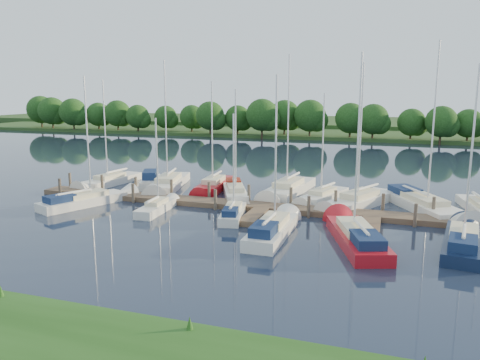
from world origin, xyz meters
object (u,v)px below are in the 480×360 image
(dock, at_px, (263,209))
(sailboat_n_5, at_px, (288,191))
(sailboat_s_2, at_px, (233,213))
(sailboat_n_0, at_px, (110,182))
(motorboat, at_px, (150,181))

(dock, height_order, sailboat_n_5, sailboat_n_5)
(sailboat_n_5, xyz_separation_m, sailboat_s_2, (-2.01, -8.92, 0.03))
(sailboat_n_0, height_order, sailboat_n_5, sailboat_n_5)
(sailboat_n_0, relative_size, sailboat_s_2, 1.34)
(dock, height_order, sailboat_n_0, sailboat_n_0)
(sailboat_s_2, bearing_deg, motorboat, 131.38)
(motorboat, relative_size, sailboat_s_2, 0.71)
(motorboat, bearing_deg, sailboat_n_0, -7.49)
(sailboat_n_0, xyz_separation_m, sailboat_n_5, (17.41, 1.41, 0.01))
(sailboat_n_0, bearing_deg, sailboat_n_5, -167.74)
(sailboat_n_5, bearing_deg, motorboat, 7.72)
(motorboat, bearing_deg, dock, 130.33)
(dock, xyz_separation_m, sailboat_s_2, (-1.57, -2.28, 0.11))
(dock, bearing_deg, motorboat, 154.24)
(sailboat_n_5, bearing_deg, dock, 92.66)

